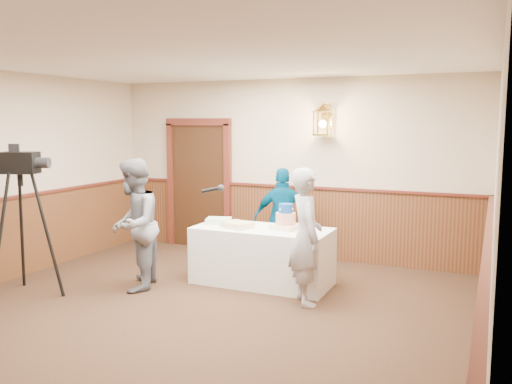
# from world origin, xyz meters

# --- Properties ---
(ground) EXTENTS (7.00, 7.00, 0.00)m
(ground) POSITION_xyz_m (0.00, 0.00, 0.00)
(ground) COLOR #301D12
(ground) RESTS_ON ground
(room_shell) EXTENTS (6.02, 7.02, 2.81)m
(room_shell) POSITION_xyz_m (-0.05, 0.45, 1.52)
(room_shell) COLOR beige
(room_shell) RESTS_ON ground
(display_table) EXTENTS (1.80, 0.80, 0.75)m
(display_table) POSITION_xyz_m (0.23, 1.90, 0.38)
(display_table) COLOR silver
(display_table) RESTS_ON ground
(tiered_cake) EXTENTS (0.38, 0.38, 0.33)m
(tiered_cake) POSITION_xyz_m (0.54, 1.96, 0.88)
(tiered_cake) COLOR beige
(tiered_cake) RESTS_ON display_table
(sheet_cake_yellow) EXTENTS (0.44, 0.39, 0.08)m
(sheet_cake_yellow) POSITION_xyz_m (-0.07, 1.78, 0.79)
(sheet_cake_yellow) COLOR #D4C27F
(sheet_cake_yellow) RESTS_ON display_table
(sheet_cake_green) EXTENTS (0.39, 0.34, 0.08)m
(sheet_cake_green) POSITION_xyz_m (-0.44, 1.95, 0.79)
(sheet_cake_green) COLOR #8DC98E
(sheet_cake_green) RESTS_ON display_table
(interviewer) EXTENTS (1.58, 0.99, 1.68)m
(interviewer) POSITION_xyz_m (-1.16, 1.03, 0.84)
(interviewer) COLOR slate
(interviewer) RESTS_ON ground
(baker) EXTENTS (0.64, 0.70, 1.61)m
(baker) POSITION_xyz_m (1.01, 1.39, 0.81)
(baker) COLOR #9A9A9F
(baker) RESTS_ON ground
(assistant_p) EXTENTS (0.93, 0.60, 1.47)m
(assistant_p) POSITION_xyz_m (0.19, 2.78, 0.73)
(assistant_p) COLOR navy
(assistant_p) RESTS_ON ground
(tv_camera_rig) EXTENTS (0.69, 0.65, 1.78)m
(tv_camera_rig) POSITION_xyz_m (-2.23, 0.25, 0.80)
(tv_camera_rig) COLOR black
(tv_camera_rig) RESTS_ON ground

